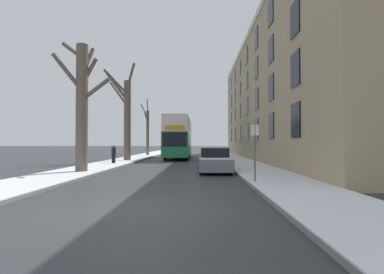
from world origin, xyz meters
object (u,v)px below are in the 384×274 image
object	(u,v)px
parked_car_1	(211,157)
parked_car_2	(209,155)
bare_tree_left_2	(147,131)
parked_car_0	(215,160)
pedestrian_left_sidewalk	(114,154)
oncoming_van	(180,145)
street_sign_post	(255,150)
bare_tree_left_0	(82,103)
bare_tree_left_1	(126,115)
double_decker_bus	(178,136)

from	to	relation	value
parked_car_1	parked_car_2	distance (m)	5.49
bare_tree_left_2	parked_car_0	bearing A→B (deg)	-70.04
bare_tree_left_2	pedestrian_left_sidewalk	size ratio (longest dim) A/B	4.57
bare_tree_left_2	parked_car_1	bearing A→B (deg)	-64.27
parked_car_0	pedestrian_left_sidewalk	bearing A→B (deg)	144.98
oncoming_van	street_sign_post	xyz separation A→B (m)	(5.42, -35.68, 0.11)
bare_tree_left_2	parked_car_0	world-z (taller)	bare_tree_left_2
bare_tree_left_0	parked_car_2	distance (m)	14.56
bare_tree_left_0	parked_car_2	xyz separation A→B (m)	(7.49, 12.03, -3.34)
bare_tree_left_1	parked_car_1	xyz separation A→B (m)	(7.60, -4.12, -3.62)
bare_tree_left_0	bare_tree_left_2	xyz separation A→B (m)	(-0.19, 22.48, -0.61)
oncoming_van	parked_car_0	bearing A→B (deg)	-82.36
bare_tree_left_2	parked_car_2	bearing A→B (deg)	-53.68
parked_car_2	bare_tree_left_0	bearing A→B (deg)	-121.90
street_sign_post	parked_car_2	bearing A→B (deg)	94.84
parked_car_0	parked_car_2	world-z (taller)	parked_car_0
double_decker_bus	pedestrian_left_sidewalk	xyz separation A→B (m)	(-4.40, -9.70, -1.63)
parked_car_2	street_sign_post	size ratio (longest dim) A/B	1.77
bare_tree_left_2	double_decker_bus	xyz separation A→B (m)	(4.49, -6.13, -0.83)
bare_tree_left_0	bare_tree_left_1	distance (m)	10.67
parked_car_1	street_sign_post	bearing A→B (deg)	-82.71
parked_car_2	street_sign_post	xyz separation A→B (m)	(1.37, -16.23, 0.82)
bare_tree_left_2	double_decker_bus	distance (m)	7.65
parked_car_1	oncoming_van	size ratio (longest dim) A/B	0.72
bare_tree_left_1	double_decker_bus	world-z (taller)	bare_tree_left_1
bare_tree_left_1	parked_car_1	world-z (taller)	bare_tree_left_1
double_decker_bus	street_sign_post	size ratio (longest dim) A/B	4.25
bare_tree_left_1	parked_car_2	world-z (taller)	bare_tree_left_1
double_decker_bus	parked_car_2	bearing A→B (deg)	-53.58
double_decker_bus	street_sign_post	world-z (taller)	double_decker_bus
bare_tree_left_1	oncoming_van	world-z (taller)	bare_tree_left_1
bare_tree_left_2	parked_car_1	world-z (taller)	bare_tree_left_2
street_sign_post	bare_tree_left_0	bearing A→B (deg)	154.63
bare_tree_left_0	parked_car_0	world-z (taller)	bare_tree_left_0
bare_tree_left_1	parked_car_2	bearing A→B (deg)	10.21
bare_tree_left_2	street_sign_post	size ratio (longest dim) A/B	2.92
bare_tree_left_2	parked_car_0	size ratio (longest dim) A/B	1.60
pedestrian_left_sidewalk	street_sign_post	world-z (taller)	street_sign_post
parked_car_2	street_sign_post	distance (m)	16.31
bare_tree_left_0	oncoming_van	xyz separation A→B (m)	(3.44, 31.48, -2.62)
bare_tree_left_1	bare_tree_left_2	bearing A→B (deg)	90.40
parked_car_2	pedestrian_left_sidewalk	size ratio (longest dim) A/B	2.77
double_decker_bus	parked_car_0	distance (m)	15.46
parked_car_1	street_sign_post	distance (m)	10.86
street_sign_post	bare_tree_left_1	bearing A→B (deg)	121.12
bare_tree_left_0	bare_tree_left_1	world-z (taller)	bare_tree_left_1
parked_car_0	parked_car_1	world-z (taller)	parked_car_0
parked_car_2	oncoming_van	world-z (taller)	oncoming_van
double_decker_bus	bare_tree_left_1	bearing A→B (deg)	-127.78
bare_tree_left_0	oncoming_van	distance (m)	31.78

